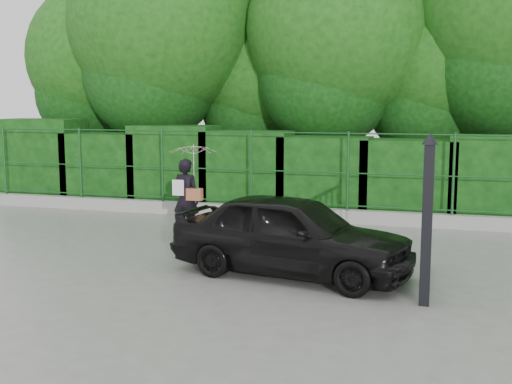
# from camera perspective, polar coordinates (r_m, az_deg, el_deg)

# --- Properties ---
(ground) EXTENTS (80.00, 80.00, 0.00)m
(ground) POSITION_cam_1_polar(r_m,az_deg,el_deg) (11.41, -8.97, -6.07)
(ground) COLOR gray
(kerb) EXTENTS (14.00, 0.25, 0.30)m
(kerb) POSITION_cam_1_polar(r_m,az_deg,el_deg) (15.48, -1.85, -1.67)
(kerb) COLOR #9E9E99
(kerb) RESTS_ON ground
(fence) EXTENTS (14.13, 0.06, 1.80)m
(fence) POSITION_cam_1_polar(r_m,az_deg,el_deg) (15.27, -1.08, 2.17)
(fence) COLOR #16451C
(fence) RESTS_ON kerb
(hedge) EXTENTS (14.20, 1.20, 2.28)m
(hedge) POSITION_cam_1_polar(r_m,az_deg,el_deg) (16.35, -1.32, 1.92)
(hedge) COLOR black
(hedge) RESTS_ON ground
(trees) EXTENTS (17.10, 6.15, 8.08)m
(trees) POSITION_cam_1_polar(r_m,az_deg,el_deg) (18.19, 4.90, 13.88)
(trees) COLOR black
(trees) RESTS_ON ground
(gate) EXTENTS (0.22, 2.33, 2.36)m
(gate) POSITION_cam_1_polar(r_m,az_deg,el_deg) (9.40, 15.05, -1.89)
(gate) COLOR black
(gate) RESTS_ON ground
(woman) EXTENTS (0.97, 0.99, 1.91)m
(woman) POSITION_cam_1_polar(r_m,az_deg,el_deg) (13.12, -5.79, 1.45)
(woman) COLOR black
(woman) RESTS_ON ground
(car) EXTENTS (4.12, 2.28, 1.33)m
(car) POSITION_cam_1_polar(r_m,az_deg,el_deg) (10.25, 3.20, -3.79)
(car) COLOR black
(car) RESTS_ON ground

